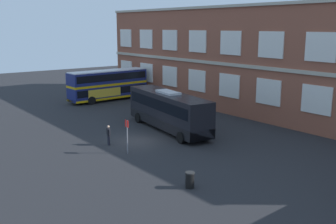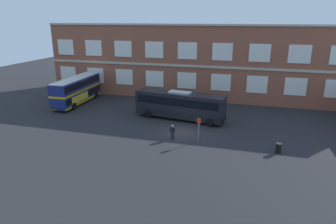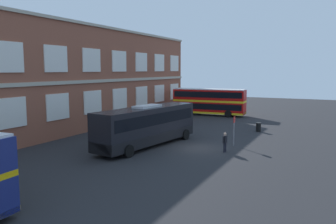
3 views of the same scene
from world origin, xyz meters
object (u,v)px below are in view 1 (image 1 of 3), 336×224
(waiting_passenger, at_px, (109,134))
(station_litter_bin, at_px, (190,180))
(bus_stand_flag, at_px, (127,133))
(double_decker_near, at_px, (108,84))
(touring_coach, at_px, (168,111))

(waiting_passenger, height_order, station_litter_bin, waiting_passenger)
(bus_stand_flag, relative_size, station_litter_bin, 2.62)
(double_decker_near, xyz_separation_m, waiting_passenger, (18.42, -10.28, -1.22))
(double_decker_near, xyz_separation_m, station_litter_bin, (29.61, -10.81, -1.63))
(double_decker_near, height_order, waiting_passenger, double_decker_near)
(touring_coach, bearing_deg, waiting_passenger, -82.56)
(waiting_passenger, distance_m, bus_stand_flag, 3.01)
(touring_coach, height_order, waiting_passenger, touring_coach)
(touring_coach, xyz_separation_m, bus_stand_flag, (3.85, -7.01, -0.27))
(double_decker_near, height_order, bus_stand_flag, double_decker_near)
(waiting_passenger, distance_m, station_litter_bin, 11.21)
(double_decker_near, relative_size, bus_stand_flag, 4.11)
(double_decker_near, distance_m, station_litter_bin, 31.57)
(waiting_passenger, bearing_deg, station_litter_bin, -2.72)
(station_litter_bin, bearing_deg, double_decker_near, 159.94)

